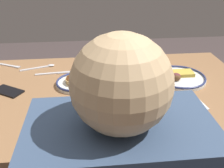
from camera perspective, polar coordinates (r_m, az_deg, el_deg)
dining_table at (r=1.24m, az=-2.24°, el=-4.54°), size 1.50×0.87×0.74m
plate_near_main at (r=1.26m, az=-8.04°, el=0.48°), size 0.21×0.21×0.04m
plate_center_pancakes at (r=1.34m, az=15.18°, el=1.53°), size 0.27×0.27×0.05m
coffee_mug at (r=1.37m, az=5.51°, el=4.34°), size 0.10×0.11×0.09m
drinking_glass at (r=1.15m, az=1.52°, el=0.22°), size 0.07×0.07×0.13m
cell_phone at (r=1.29m, az=-22.71°, el=-1.51°), size 0.16×0.14×0.01m
paper_napkin at (r=1.15m, az=16.50°, el=-4.22°), size 0.17×0.16×0.00m
fork_near at (r=1.58m, az=-22.81°, el=3.98°), size 0.17×0.10×0.01m
butter_knife at (r=1.40m, az=-12.96°, el=2.45°), size 0.21×0.04×0.01m
tea_spoon at (r=1.49m, az=-15.65°, el=3.79°), size 0.19×0.07×0.01m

